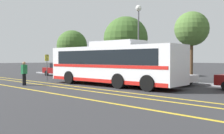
% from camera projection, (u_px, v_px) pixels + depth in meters
% --- Properties ---
extents(ground_plane, '(220.00, 220.00, 0.00)m').
position_uv_depth(ground_plane, '(111.00, 86.00, 19.11)').
color(ground_plane, '#2D2D30').
extents(lane_strip_0, '(30.80, 0.20, 0.01)m').
position_uv_depth(lane_strip_0, '(89.00, 88.00, 17.49)').
color(lane_strip_0, gold).
rests_on(lane_strip_0, ground_plane).
extents(lane_strip_1, '(30.80, 0.20, 0.01)m').
position_uv_depth(lane_strip_1, '(76.00, 89.00, 16.74)').
color(lane_strip_1, gold).
rests_on(lane_strip_1, ground_plane).
extents(lane_strip_2, '(30.80, 0.20, 0.01)m').
position_uv_depth(lane_strip_2, '(47.00, 92.00, 15.21)').
color(lane_strip_2, gold).
rests_on(lane_strip_2, ground_plane).
extents(curb_strip, '(38.80, 0.36, 0.15)m').
position_uv_depth(curb_strip, '(152.00, 81.00, 22.55)').
color(curb_strip, '#99999E').
rests_on(curb_strip, ground_plane).
extents(transit_bus, '(11.23, 3.19, 3.21)m').
position_uv_depth(transit_bus, '(112.00, 63.00, 18.99)').
color(transit_bus, silver).
rests_on(transit_bus, ground_plane).
extents(parked_car_0, '(4.81, 1.94, 1.45)m').
position_uv_depth(parked_car_0, '(60.00, 70.00, 29.75)').
color(parked_car_0, maroon).
rests_on(parked_car_0, ground_plane).
extents(parked_car_1, '(4.88, 1.81, 1.29)m').
position_uv_depth(parked_car_1, '(101.00, 73.00, 24.55)').
color(parked_car_1, olive).
rests_on(parked_car_1, ground_plane).
extents(parked_car_2, '(4.37, 2.11, 1.23)m').
position_uv_depth(parked_car_2, '(166.00, 76.00, 19.73)').
color(parked_car_2, silver).
rests_on(parked_car_2, ground_plane).
extents(pedestrian_0, '(0.33, 0.47, 1.74)m').
position_uv_depth(pedestrian_0, '(24.00, 72.00, 19.26)').
color(pedestrian_0, black).
rests_on(pedestrian_0, ground_plane).
extents(bus_stop_sign, '(0.07, 0.40, 2.38)m').
position_uv_depth(bus_stop_sign, '(47.00, 64.00, 23.16)').
color(bus_stop_sign, '#59595E').
rests_on(bus_stop_sign, ground_plane).
extents(street_lamp, '(0.56, 0.56, 7.08)m').
position_uv_depth(street_lamp, '(139.00, 24.00, 25.03)').
color(street_lamp, '#59595E').
rests_on(street_lamp, ground_plane).
extents(tree_0, '(2.99, 2.99, 6.07)m').
position_uv_depth(tree_0, '(192.00, 29.00, 22.78)').
color(tree_0, '#513823').
rests_on(tree_0, ground_plane).
extents(tree_1, '(3.89, 3.89, 5.62)m').
position_uv_depth(tree_1, '(72.00, 45.00, 33.56)').
color(tree_1, '#513823').
rests_on(tree_1, ground_plane).
extents(tree_3, '(5.08, 5.08, 6.80)m').
position_uv_depth(tree_3, '(126.00, 39.00, 30.01)').
color(tree_3, '#513823').
rests_on(tree_3, ground_plane).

